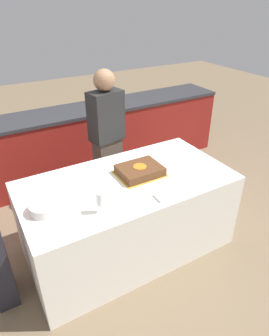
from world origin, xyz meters
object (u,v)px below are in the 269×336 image
Objects in this scene: wine_glass at (100,200)px; plate_stack at (45,207)px; person_cutting_cake at (107,141)px; cake at (140,170)px.

plate_stack is at bearing 148.16° from wine_glass.
person_cutting_cake is (0.53, 1.00, -0.06)m from wine_glass.
wine_glass is at bearing 50.16° from person_cutting_cake.
wine_glass is (0.35, -0.22, 0.08)m from plate_stack.
person_cutting_cake is (0.00, 0.67, 0.01)m from cake.
cake is 0.27× the size of person_cutting_cake.
person_cutting_cake is at bearing 61.89° from wine_glass.
cake is 0.63m from wine_glass.
cake is 1.83× the size of plate_stack.
cake is at bearing 78.27° from person_cutting_cake.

